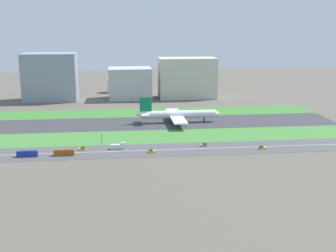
# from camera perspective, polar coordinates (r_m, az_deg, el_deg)

# --- Properties ---
(ground_plane) EXTENTS (800.00, 800.00, 0.00)m
(ground_plane) POSITION_cam_1_polar(r_m,az_deg,el_deg) (330.27, -2.14, 0.38)
(ground_plane) COLOR #5B564C
(runway) EXTENTS (280.00, 46.00, 0.10)m
(runway) POSITION_cam_1_polar(r_m,az_deg,el_deg) (330.26, -2.14, 0.39)
(runway) COLOR #38383D
(runway) RESTS_ON ground_plane
(grass_median_north) EXTENTS (280.00, 36.00, 0.10)m
(grass_median_north) POSITION_cam_1_polar(r_m,az_deg,el_deg) (370.26, -2.63, 1.78)
(grass_median_north) COLOR #3D7A33
(grass_median_north) RESTS_ON ground_plane
(grass_median_south) EXTENTS (280.00, 36.00, 0.10)m
(grass_median_south) POSITION_cam_1_polar(r_m,az_deg,el_deg) (290.54, -1.51, -1.39)
(grass_median_south) COLOR #427F38
(grass_median_south) RESTS_ON ground_plane
(highway) EXTENTS (280.00, 28.00, 0.10)m
(highway) POSITION_cam_1_polar(r_m,az_deg,el_deg) (259.81, -0.89, -3.14)
(highway) COLOR #4C4C4F
(highway) RESTS_ON ground_plane
(highway_centerline) EXTENTS (266.00, 0.50, 0.01)m
(highway_centerline) POSITION_cam_1_polar(r_m,az_deg,el_deg) (259.80, -0.89, -3.13)
(highway_centerline) COLOR silver
(highway_centerline) RESTS_ON highway
(airliner) EXTENTS (65.00, 56.00, 19.70)m
(airliner) POSITION_cam_1_polar(r_m,az_deg,el_deg) (330.89, 1.12, 1.51)
(airliner) COLOR white
(airliner) RESTS_ON runway
(truck_0) EXTENTS (8.40, 2.50, 4.00)m
(truck_0) POSITION_cam_1_polar(r_m,az_deg,el_deg) (263.02, -6.52, -2.66)
(truck_0) COLOR silver
(truck_0) RESTS_ON highway
(bus_0) EXTENTS (11.60, 2.50, 3.50)m
(bus_0) POSITION_cam_1_polar(r_m,az_deg,el_deg) (255.34, -13.42, -3.39)
(bus_0) COLOR brown
(bus_0) RESTS_ON highway
(car_2) EXTENTS (4.40, 1.80, 2.00)m
(car_2) POSITION_cam_1_polar(r_m,az_deg,el_deg) (254.29, -2.13, -3.31)
(car_2) COLOR yellow
(car_2) RESTS_ON highway
(car_0) EXTENTS (4.40, 1.80, 2.00)m
(car_0) POSITION_cam_1_polar(r_m,az_deg,el_deg) (264.17, -11.15, -2.92)
(car_0) COLOR yellow
(car_0) RESTS_ON highway
(car_3) EXTENTS (4.40, 1.80, 2.00)m
(car_3) POSITION_cam_1_polar(r_m,az_deg,el_deg) (267.38, 12.19, -2.78)
(car_3) COLOR yellow
(car_3) RESTS_ON highway
(car_1) EXTENTS (4.40, 1.80, 2.00)m
(car_1) POSITION_cam_1_polar(r_m,az_deg,el_deg) (268.16, 4.72, -2.47)
(car_1) COLOR #99999E
(car_1) RESTS_ON highway
(bus_1) EXTENTS (11.60, 2.50, 3.50)m
(bus_1) POSITION_cam_1_polar(r_m,az_deg,el_deg) (258.65, -17.91, -3.46)
(bus_1) COLOR navy
(bus_1) RESTS_ON highway
(traffic_light) EXTENTS (0.36, 0.50, 7.20)m
(traffic_light) POSITION_cam_1_polar(r_m,az_deg,el_deg) (270.28, -8.68, -1.72)
(traffic_light) COLOR #4C4C51
(traffic_light) RESTS_ON highway
(terminal_building) EXTENTS (50.81, 33.40, 45.90)m
(terminal_building) POSITION_cam_1_polar(r_m,az_deg,el_deg) (442.94, -15.10, 6.21)
(terminal_building) COLOR gray
(terminal_building) RESTS_ON ground_plane
(hangar_building) EXTENTS (41.99, 33.97, 30.88)m
(hangar_building) POSITION_cam_1_polar(r_m,az_deg,el_deg) (439.13, -4.98, 5.57)
(hangar_building) COLOR #B2B2B7
(hangar_building) RESTS_ON ground_plane
(office_tower) EXTENTS (56.94, 30.50, 40.28)m
(office_tower) POSITION_cam_1_polar(r_m,az_deg,el_deg) (443.82, 2.50, 6.30)
(office_tower) COLOR beige
(office_tower) RESTS_ON ground_plane
(fuel_tank_west) EXTENTS (16.79, 16.79, 15.22)m
(fuel_tank_west) POSITION_cam_1_polar(r_m,az_deg,el_deg) (484.63, -6.95, 5.30)
(fuel_tank_west) COLOR silver
(fuel_tank_west) RESTS_ON ground_plane
(fuel_tank_centre) EXTENTS (18.21, 18.21, 16.97)m
(fuel_tank_centre) POSITION_cam_1_polar(r_m,az_deg,el_deg) (485.23, -3.37, 5.49)
(fuel_tank_centre) COLOR silver
(fuel_tank_centre) RESTS_ON ground_plane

